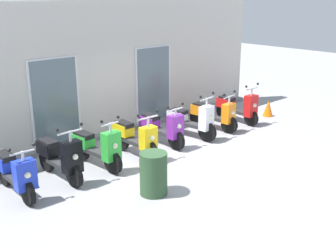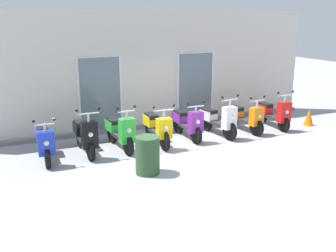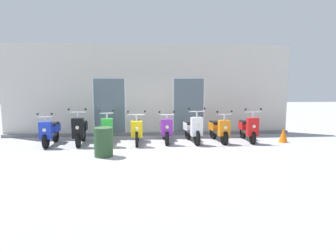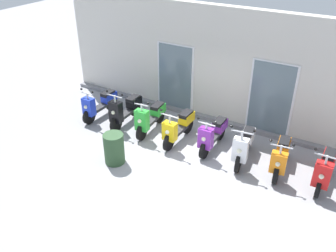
{
  "view_description": "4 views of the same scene",
  "coord_description": "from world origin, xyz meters",
  "px_view_note": "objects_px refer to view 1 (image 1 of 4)",
  "views": [
    {
      "loc": [
        -6.33,
        -6.38,
        3.8
      ],
      "look_at": [
        0.22,
        0.63,
        0.7
      ],
      "focal_mm": 44.8,
      "sensor_mm": 36.0,
      "label": 1
    },
    {
      "loc": [
        -4.33,
        -8.25,
        3.38
      ],
      "look_at": [
        -0.35,
        0.6,
        0.62
      ],
      "focal_mm": 41.05,
      "sensor_mm": 36.0,
      "label": 2
    },
    {
      "loc": [
        -0.4,
        -9.95,
        2.24
      ],
      "look_at": [
        0.55,
        0.58,
        0.68
      ],
      "focal_mm": 33.88,
      "sensor_mm": 36.0,
      "label": 3
    },
    {
      "loc": [
        3.77,
        -6.82,
        5.69
      ],
      "look_at": [
        -0.75,
        0.84,
        0.53
      ],
      "focal_mm": 38.29,
      "sensor_mm": 36.0,
      "label": 4
    }
  ],
  "objects_px": {
    "scooter_white": "(191,120)",
    "trash_bin": "(153,174)",
    "scooter_red": "(238,107)",
    "scooter_orange": "(213,114)",
    "scooter_purple": "(162,127)",
    "scooter_blue": "(15,173)",
    "scooter_yellow": "(135,137)",
    "scooter_black": "(60,157)",
    "traffic_cone": "(268,108)",
    "scooter_green": "(97,147)"
  },
  "relations": [
    {
      "from": "scooter_blue",
      "to": "scooter_yellow",
      "type": "distance_m",
      "value": 2.95
    },
    {
      "from": "scooter_black",
      "to": "traffic_cone",
      "type": "xyz_separation_m",
      "value": [
        7.17,
        -0.28,
        -0.24
      ]
    },
    {
      "from": "scooter_green",
      "to": "trash_bin",
      "type": "relative_size",
      "value": 1.94
    },
    {
      "from": "scooter_orange",
      "to": "scooter_green",
      "type": "bearing_deg",
      "value": -179.84
    },
    {
      "from": "scooter_purple",
      "to": "trash_bin",
      "type": "distance_m",
      "value": 2.77
    },
    {
      "from": "scooter_orange",
      "to": "traffic_cone",
      "type": "distance_m",
      "value": 2.31
    },
    {
      "from": "scooter_purple",
      "to": "scooter_red",
      "type": "xyz_separation_m",
      "value": [
        2.99,
        -0.11,
        0.01
      ]
    },
    {
      "from": "scooter_orange",
      "to": "scooter_black",
      "type": "bearing_deg",
      "value": -179.66
    },
    {
      "from": "scooter_yellow",
      "to": "scooter_red",
      "type": "relative_size",
      "value": 1.06
    },
    {
      "from": "scooter_black",
      "to": "scooter_red",
      "type": "xyz_separation_m",
      "value": [
        5.95,
        -0.01,
        -0.02
      ]
    },
    {
      "from": "scooter_black",
      "to": "scooter_orange",
      "type": "xyz_separation_m",
      "value": [
        4.88,
        0.03,
        -0.05
      ]
    },
    {
      "from": "scooter_yellow",
      "to": "scooter_purple",
      "type": "height_order",
      "value": "scooter_yellow"
    },
    {
      "from": "scooter_purple",
      "to": "scooter_red",
      "type": "bearing_deg",
      "value": -2.06
    },
    {
      "from": "scooter_yellow",
      "to": "scooter_orange",
      "type": "xyz_separation_m",
      "value": [
        2.93,
        0.08,
        -0.05
      ]
    },
    {
      "from": "scooter_orange",
      "to": "trash_bin",
      "type": "distance_m",
      "value": 4.32
    },
    {
      "from": "scooter_white",
      "to": "scooter_green",
      "type": "bearing_deg",
      "value": 179.04
    },
    {
      "from": "scooter_black",
      "to": "trash_bin",
      "type": "xyz_separation_m",
      "value": [
        0.98,
        -1.83,
        -0.07
      ]
    },
    {
      "from": "scooter_green",
      "to": "scooter_yellow",
      "type": "bearing_deg",
      "value": -4.13
    },
    {
      "from": "scooter_green",
      "to": "scooter_white",
      "type": "bearing_deg",
      "value": -0.96
    },
    {
      "from": "scooter_white",
      "to": "scooter_purple",
      "type": "bearing_deg",
      "value": 172.03
    },
    {
      "from": "scooter_blue",
      "to": "scooter_white",
      "type": "height_order",
      "value": "scooter_white"
    },
    {
      "from": "scooter_green",
      "to": "scooter_yellow",
      "type": "xyz_separation_m",
      "value": [
        1.03,
        -0.07,
        0.02
      ]
    },
    {
      "from": "scooter_purple",
      "to": "traffic_cone",
      "type": "bearing_deg",
      "value": -5.12
    },
    {
      "from": "scooter_blue",
      "to": "trash_bin",
      "type": "distance_m",
      "value": 2.67
    },
    {
      "from": "scooter_white",
      "to": "traffic_cone",
      "type": "bearing_deg",
      "value": -4.28
    },
    {
      "from": "scooter_white",
      "to": "scooter_orange",
      "type": "bearing_deg",
      "value": 3.61
    },
    {
      "from": "scooter_blue",
      "to": "trash_bin",
      "type": "bearing_deg",
      "value": -42.13
    },
    {
      "from": "scooter_green",
      "to": "trash_bin",
      "type": "distance_m",
      "value": 1.85
    },
    {
      "from": "trash_bin",
      "to": "scooter_black",
      "type": "bearing_deg",
      "value": 118.2
    },
    {
      "from": "trash_bin",
      "to": "traffic_cone",
      "type": "height_order",
      "value": "trash_bin"
    },
    {
      "from": "scooter_orange",
      "to": "scooter_red",
      "type": "distance_m",
      "value": 1.07
    },
    {
      "from": "scooter_blue",
      "to": "scooter_green",
      "type": "relative_size",
      "value": 0.96
    },
    {
      "from": "scooter_blue",
      "to": "scooter_red",
      "type": "height_order",
      "value": "scooter_red"
    },
    {
      "from": "scooter_yellow",
      "to": "scooter_red",
      "type": "distance_m",
      "value": 4.0
    },
    {
      "from": "scooter_white",
      "to": "trash_bin",
      "type": "bearing_deg",
      "value": -148.42
    },
    {
      "from": "scooter_black",
      "to": "traffic_cone",
      "type": "bearing_deg",
      "value": -2.2
    },
    {
      "from": "scooter_red",
      "to": "scooter_black",
      "type": "bearing_deg",
      "value": 179.94
    },
    {
      "from": "scooter_blue",
      "to": "scooter_purple",
      "type": "relative_size",
      "value": 0.99
    },
    {
      "from": "scooter_black",
      "to": "scooter_red",
      "type": "height_order",
      "value": "scooter_black"
    },
    {
      "from": "scooter_blue",
      "to": "scooter_purple",
      "type": "distance_m",
      "value": 3.96
    },
    {
      "from": "scooter_yellow",
      "to": "trash_bin",
      "type": "xyz_separation_m",
      "value": [
        -0.97,
        -1.78,
        -0.06
      ]
    },
    {
      "from": "scooter_black",
      "to": "scooter_green",
      "type": "distance_m",
      "value": 0.93
    },
    {
      "from": "scooter_purple",
      "to": "scooter_red",
      "type": "height_order",
      "value": "scooter_red"
    },
    {
      "from": "scooter_orange",
      "to": "scooter_yellow",
      "type": "bearing_deg",
      "value": -178.34
    },
    {
      "from": "scooter_blue",
      "to": "scooter_black",
      "type": "distance_m",
      "value": 1.0
    },
    {
      "from": "traffic_cone",
      "to": "scooter_purple",
      "type": "bearing_deg",
      "value": 174.88
    },
    {
      "from": "scooter_white",
      "to": "scooter_red",
      "type": "relative_size",
      "value": 1.06
    },
    {
      "from": "scooter_orange",
      "to": "scooter_purple",
      "type": "bearing_deg",
      "value": 177.83
    },
    {
      "from": "scooter_orange",
      "to": "traffic_cone",
      "type": "bearing_deg",
      "value": -7.58
    },
    {
      "from": "trash_bin",
      "to": "traffic_cone",
      "type": "relative_size",
      "value": 1.64
    }
  ]
}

